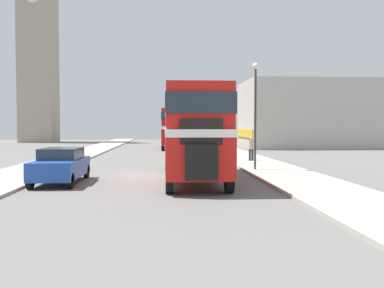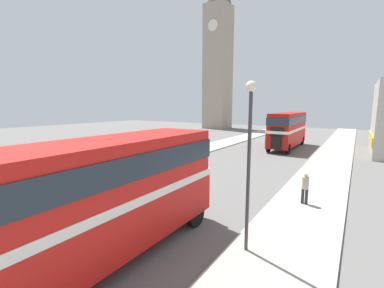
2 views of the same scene
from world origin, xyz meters
name	(u,v)px [view 1 (image 1 of 2)]	position (x,y,z in m)	size (l,w,h in m)	color
ground_plane	(152,176)	(0.00, 0.00, 0.00)	(120.00, 120.00, 0.00)	slate
sidewalk_right	(283,173)	(6.75, 0.00, 0.06)	(3.50, 120.00, 0.12)	#A8A093
sidewalk_left	(16,175)	(-6.75, 0.00, 0.06)	(3.50, 120.00, 0.12)	#A8A093
double_decker_bus	(192,127)	(1.93, -1.66, 2.46)	(2.54, 10.47, 4.11)	red
bus_distant	(172,126)	(1.51, 26.11, 2.58)	(2.41, 10.35, 4.33)	#B2140F
car_parked_near	(61,165)	(-3.91, -2.61, 0.79)	(1.78, 4.40, 1.54)	#1E479E
pedestrian_walking	(251,147)	(6.61, 7.48, 1.05)	(0.33, 0.33, 1.65)	#282833
street_lamp	(255,100)	(5.65, 1.71, 3.96)	(0.36, 0.36, 5.86)	#38383D
church_tower	(38,18)	(-19.04, 47.11, 19.43)	(5.43, 5.43, 38.08)	tan
shop_building_block	(323,115)	(19.27, 27.66, 3.86)	(18.67, 9.95, 7.72)	#B2ADA3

